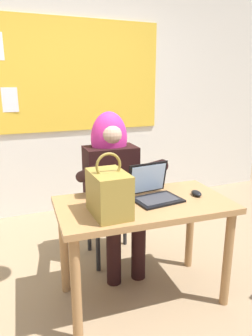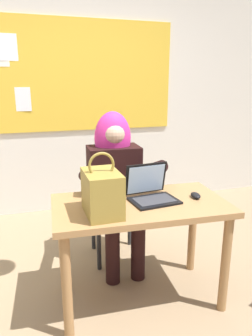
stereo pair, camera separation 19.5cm
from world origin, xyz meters
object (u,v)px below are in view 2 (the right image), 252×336
at_px(computer_mouse, 196,195).
at_px(coffee_mug, 103,212).
at_px(person_costumed, 116,177).
at_px(laptop, 151,192).
at_px(chair_at_desk, 113,198).
at_px(desk_main, 140,219).
at_px(handbag, 102,192).

bearing_deg(computer_mouse, coffee_mug, -158.91).
height_order(person_costumed, laptop, person_costumed).
relative_size(person_costumed, coffee_mug, 13.29).
bearing_deg(person_costumed, chair_at_desk, 178.50).
bearing_deg(chair_at_desk, coffee_mug, -14.30).
relative_size(person_costumed, laptop, 3.84).
bearing_deg(laptop, computer_mouse, -17.95).
relative_size(desk_main, chair_at_desk, 1.29).
height_order(laptop, coffee_mug, laptop).
height_order(computer_mouse, handbag, handbag).
xyz_separation_m(chair_at_desk, computer_mouse, (0.39, -0.70, 0.23)).
height_order(desk_main, coffee_mug, coffee_mug).
height_order(laptop, computer_mouse, laptop).
bearing_deg(desk_main, computer_mouse, -4.52).
distance_m(handbag, coffee_mug, 0.12).
height_order(chair_at_desk, computer_mouse, chair_at_desk).
xyz_separation_m(computer_mouse, handbag, (-0.67, -0.07, 0.12)).
height_order(desk_main, person_costumed, person_costumed).
bearing_deg(computer_mouse, person_costumed, 133.90).
relative_size(chair_at_desk, handbag, 2.42).
relative_size(chair_at_desk, laptop, 2.78).
bearing_deg(computer_mouse, chair_at_desk, 127.98).
xyz_separation_m(desk_main, person_costumed, (-0.02, 0.54, 0.14)).
bearing_deg(handbag, desk_main, 19.23).
xyz_separation_m(person_costumed, coffee_mug, (-0.28, -0.72, 0.03)).
bearing_deg(chair_at_desk, handbag, -15.05).
height_order(person_costumed, handbag, person_costumed).
relative_size(chair_at_desk, computer_mouse, 8.78).
relative_size(computer_mouse, coffee_mug, 1.09).
xyz_separation_m(person_costumed, computer_mouse, (0.40, -0.57, -0.00)).
height_order(chair_at_desk, laptop, laptop).
bearing_deg(computer_mouse, desk_main, -176.06).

